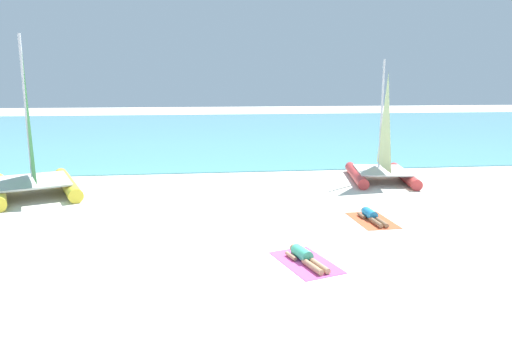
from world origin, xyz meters
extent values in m
plane|color=silver|center=(0.00, 10.00, 0.00)|extent=(120.00, 120.00, 0.00)
cube|color=#5BB2C1|center=(0.00, 30.45, 0.03)|extent=(120.00, 40.00, 0.05)
cylinder|color=#CC3838|center=(4.91, 8.11, 0.23)|extent=(1.20, 4.03, 0.46)
cylinder|color=#CC3838|center=(6.98, 7.72, 0.23)|extent=(1.20, 4.03, 0.46)
cube|color=silver|center=(5.91, 7.73, 0.49)|extent=(2.55, 2.92, 0.06)
cylinder|color=silver|center=(6.02, 8.29, 2.85)|extent=(0.10, 0.10, 4.78)
pyramid|color=#EAEA99|center=(5.84, 7.36, 2.71)|extent=(0.45, 2.08, 4.02)
cylinder|color=yellow|center=(-7.25, 7.60, 0.27)|extent=(2.23, 4.51, 0.53)
cube|color=silver|center=(-8.30, 6.94, 0.56)|extent=(3.37, 3.67, 0.07)
cylinder|color=silver|center=(-8.54, 7.55, 3.30)|extent=(0.11, 0.11, 5.53)
pyramid|color=#4CA54C|center=(-8.14, 6.54, 3.13)|extent=(0.97, 2.28, 4.65)
cube|color=#D84C99|center=(0.52, -0.89, 0.01)|extent=(1.60, 2.14, 0.01)
cylinder|color=#3FB28C|center=(0.46, -0.70, 0.16)|extent=(0.47, 0.68, 0.30)
sphere|color=tan|center=(0.34, -0.31, 0.16)|extent=(0.22, 0.22, 0.22)
cylinder|color=tan|center=(0.56, -1.35, 0.08)|extent=(0.36, 0.79, 0.14)
cylinder|color=tan|center=(0.73, -1.30, 0.08)|extent=(0.36, 0.79, 0.14)
cylinder|color=tan|center=(0.20, -0.62, 0.07)|extent=(0.22, 0.46, 0.10)
cylinder|color=tan|center=(0.62, -0.49, 0.07)|extent=(0.22, 0.46, 0.10)
cube|color=#EA5933|center=(3.37, 2.19, 0.01)|extent=(1.19, 1.95, 0.01)
cylinder|color=#268CCC|center=(3.36, 2.39, 0.16)|extent=(0.33, 0.63, 0.30)
sphere|color=#8C6647|center=(3.34, 2.80, 0.16)|extent=(0.22, 0.22, 0.22)
cylinder|color=#8C6647|center=(3.31, 1.73, 0.08)|extent=(0.18, 0.79, 0.14)
cylinder|color=#8C6647|center=(3.49, 1.74, 0.08)|extent=(0.18, 0.79, 0.14)
cylinder|color=#8C6647|center=(3.14, 2.53, 0.07)|extent=(0.12, 0.45, 0.10)
cylinder|color=#8C6647|center=(3.57, 2.55, 0.07)|extent=(0.12, 0.45, 0.10)
camera|label=1|loc=(-1.97, -11.05, 4.28)|focal=32.07mm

